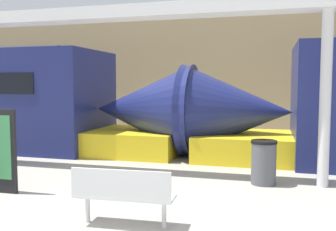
# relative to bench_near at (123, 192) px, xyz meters

# --- Properties ---
(station_wall) EXTENTS (56.00, 0.20, 5.00)m
(station_wall) POSITION_rel_bench_near_xyz_m (0.03, 10.77, 1.98)
(station_wall) COLOR tan
(station_wall) RESTS_ON ground_plane
(bench_near) EXTENTS (1.49, 0.51, 0.87)m
(bench_near) POSITION_rel_bench_near_xyz_m (0.00, 0.00, 0.00)
(bench_near) COLOR silver
(bench_near) RESTS_ON ground_plane
(trash_bin) EXTENTS (0.53, 0.53, 0.91)m
(trash_bin) POSITION_rel_bench_near_xyz_m (1.91, 2.96, -0.06)
(trash_bin) COLOR #4C4F54
(trash_bin) RESTS_ON ground_plane
(support_column_near) EXTENTS (0.22, 0.22, 3.52)m
(support_column_near) POSITION_rel_bench_near_xyz_m (3.07, 3.10, 1.24)
(support_column_near) COLOR silver
(support_column_near) RESTS_ON ground_plane
(canopy_beam) EXTENTS (28.00, 0.60, 0.28)m
(canopy_beam) POSITION_rel_bench_near_xyz_m (3.07, 3.10, 3.14)
(canopy_beam) COLOR silver
(canopy_beam) RESTS_ON support_column_near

